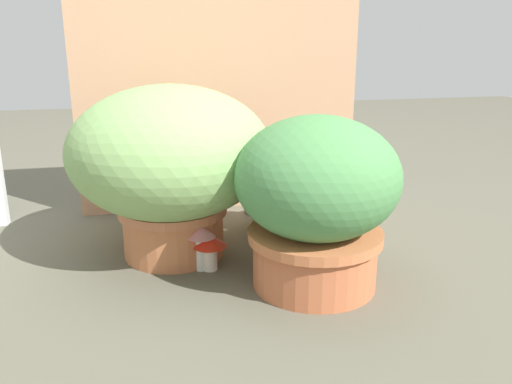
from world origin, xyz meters
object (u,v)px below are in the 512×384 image
at_px(mushroom_ornament_pink, 201,238).
at_px(mushroom_ornament_red, 210,244).
at_px(leafy_planter, 316,198).
at_px(cat, 288,195).
at_px(grass_planter, 170,160).

bearing_deg(mushroom_ornament_pink, mushroom_ornament_red, -17.25).
bearing_deg(mushroom_ornament_red, leafy_planter, -29.44).
xyz_separation_m(mushroom_ornament_pink, mushroom_ornament_red, (0.02, -0.01, -0.02)).
height_order(leafy_planter, cat, leafy_planter).
xyz_separation_m(grass_planter, mushroom_ornament_pink, (0.06, -0.12, -0.18)).
height_order(grass_planter, leafy_planter, grass_planter).
relative_size(grass_planter, cat, 1.40).
height_order(leafy_planter, mushroom_ornament_red, leafy_planter).
bearing_deg(leafy_planter, grass_planter, 141.28).
xyz_separation_m(grass_planter, cat, (0.35, 0.08, -0.14)).
height_order(cat, mushroom_ornament_red, cat).
bearing_deg(mushroom_ornament_red, mushroom_ornament_pink, 162.75).
bearing_deg(cat, mushroom_ornament_red, -142.19).
relative_size(grass_planter, leafy_planter, 1.29).
xyz_separation_m(cat, mushroom_ornament_red, (-0.26, -0.20, -0.05)).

